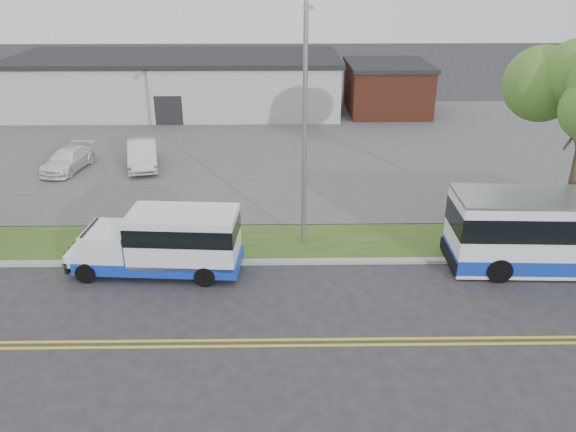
{
  "coord_description": "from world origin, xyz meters",
  "views": [
    {
      "loc": [
        2.03,
        -18.31,
        10.7
      ],
      "look_at": [
        2.35,
        2.1,
        1.6
      ],
      "focal_mm": 35.0,
      "sensor_mm": 36.0,
      "label": 1
    }
  ],
  "objects_px": {
    "parked_car_a": "(143,154)",
    "parked_car_b": "(68,160)",
    "streetlight_near": "(305,123)",
    "shuttle_bus": "(168,240)"
  },
  "relations": [
    {
      "from": "streetlight_near",
      "to": "shuttle_bus",
      "type": "bearing_deg",
      "value": -157.28
    },
    {
      "from": "parked_car_a",
      "to": "parked_car_b",
      "type": "bearing_deg",
      "value": 174.73
    },
    {
      "from": "parked_car_a",
      "to": "parked_car_b",
      "type": "xyz_separation_m",
      "value": [
        -4.11,
        -0.52,
        -0.14
      ]
    },
    {
      "from": "parked_car_a",
      "to": "parked_car_b",
      "type": "distance_m",
      "value": 4.14
    },
    {
      "from": "shuttle_bus",
      "to": "parked_car_b",
      "type": "relative_size",
      "value": 1.58
    },
    {
      "from": "shuttle_bus",
      "to": "parked_car_b",
      "type": "height_order",
      "value": "shuttle_bus"
    },
    {
      "from": "shuttle_bus",
      "to": "parked_car_a",
      "type": "bearing_deg",
      "value": 110.9
    },
    {
      "from": "streetlight_near",
      "to": "parked_car_a",
      "type": "distance_m",
      "value": 14.01
    },
    {
      "from": "streetlight_near",
      "to": "parked_car_b",
      "type": "bearing_deg",
      "value": 143.97
    },
    {
      "from": "streetlight_near",
      "to": "shuttle_bus",
      "type": "distance_m",
      "value": 6.85
    }
  ]
}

